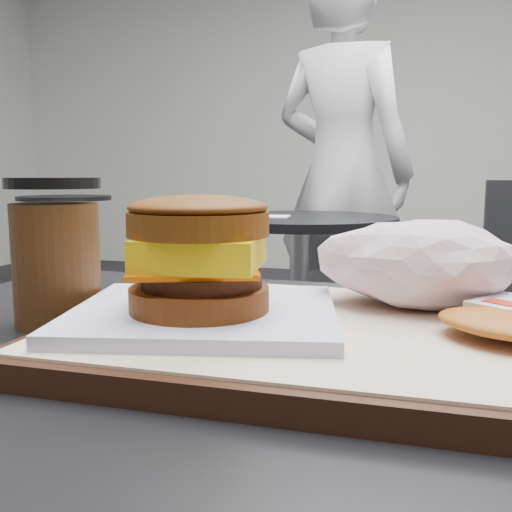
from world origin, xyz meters
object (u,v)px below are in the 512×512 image
object	(u,v)px
serving_tray	(323,335)
breakfast_sandwich	(201,269)
coffee_cup	(56,257)
patron	(342,174)
neighbor_table	(299,271)
neighbor_chair	(503,284)
crumpled_wrapper	(417,262)

from	to	relation	value
serving_tray	breakfast_sandwich	world-z (taller)	breakfast_sandwich
coffee_cup	patron	size ratio (longest dim) A/B	0.07
neighbor_table	neighbor_chair	size ratio (longest dim) A/B	0.85
breakfast_sandwich	patron	distance (m)	2.21
breakfast_sandwich	coffee_cup	world-z (taller)	coffee_cup
crumpled_wrapper	neighbor_chair	xyz separation A→B (m)	(0.29, 1.69, -0.31)
patron	coffee_cup	bearing A→B (deg)	111.72
neighbor_table	serving_tray	bearing A→B (deg)	-77.56
crumpled_wrapper	neighbor_table	bearing A→B (deg)	105.30
breakfast_sandwich	serving_tray	bearing A→B (deg)	17.58
breakfast_sandwich	neighbor_chair	xyz separation A→B (m)	(0.44, 1.79, -0.32)
breakfast_sandwich	patron	size ratio (longest dim) A/B	0.12
serving_tray	crumpled_wrapper	distance (m)	0.11
breakfast_sandwich	neighbor_chair	distance (m)	1.87
neighbor_chair	patron	size ratio (longest dim) A/B	0.49
neighbor_table	neighbor_chair	bearing A→B (deg)	12.49
coffee_cup	patron	xyz separation A→B (m)	(-0.06, 2.17, 0.08)
patron	crumpled_wrapper	bearing A→B (deg)	119.69
neighbor_table	neighbor_chair	distance (m)	0.73
crumpled_wrapper	neighbor_chair	bearing A→B (deg)	80.16
breakfast_sandwich	crumpled_wrapper	world-z (taller)	breakfast_sandwich
neighbor_table	patron	bearing A→B (deg)	82.83
crumpled_wrapper	neighbor_table	size ratio (longest dim) A/B	0.21
crumpled_wrapper	coffee_cup	size ratio (longest dim) A/B	1.28
crumpled_wrapper	neighbor_table	world-z (taller)	crumpled_wrapper
coffee_cup	neighbor_chair	bearing A→B (deg)	71.58
breakfast_sandwich	crumpled_wrapper	bearing A→B (deg)	35.04
breakfast_sandwich	neighbor_table	bearing A→B (deg)	99.39
coffee_cup	neighbor_table	distance (m)	1.63
neighbor_chair	breakfast_sandwich	bearing A→B (deg)	-103.83
breakfast_sandwich	neighbor_table	xyz separation A→B (m)	(-0.27, 1.63, -0.28)
breakfast_sandwich	patron	world-z (taller)	patron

